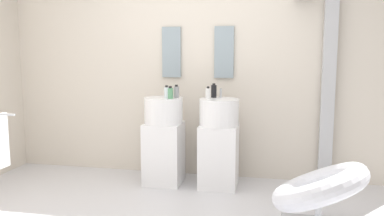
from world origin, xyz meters
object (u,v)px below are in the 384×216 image
Objects in this scene: soap_bottle_black at (214,91)px; soap_bottle_grey at (176,92)px; lounge_chair at (319,193)px; soap_bottle_green at (170,93)px; shower_column at (327,87)px; soap_bottle_white at (208,93)px; pedestal_sink_left at (164,140)px; pedestal_sink_right at (219,142)px; soap_bottle_clear at (167,93)px.

soap_bottle_black reaches higher than soap_bottle_grey.
soap_bottle_green is (-1.45, 0.90, 0.67)m from lounge_chair.
soap_bottle_grey is at bearing -164.89° from soap_bottle_black.
soap_bottle_white is (-1.24, -0.32, -0.06)m from shower_column.
pedestal_sink_left is 1.86m from shower_column.
pedestal_sink_right is 8.00× the size of soap_bottle_green.
soap_bottle_green is at bearing -167.62° from soap_bottle_white.
soap_bottle_clear is at bearing -168.97° from soap_bottle_white.
lounge_chair is 1.60m from soap_bottle_white.
shower_column is 14.50× the size of soap_bottle_grey.
soap_bottle_black is at bearing 12.52° from pedestal_sink_left.
lounge_chair is (0.94, -0.99, -0.14)m from pedestal_sink_right.
lounge_chair is at bearing -46.60° from pedestal_sink_right.
pedestal_sink_right is at bearing 0.00° from pedestal_sink_left.
lounge_chair is at bearing -32.58° from pedestal_sink_left.
shower_column is (1.12, 0.31, 0.59)m from pedestal_sink_right.
soap_bottle_black is (-0.08, 0.12, 0.54)m from pedestal_sink_right.
lounge_chair is 1.86m from soap_bottle_grey.
pedestal_sink_left is 0.61m from pedestal_sink_right.
soap_bottle_black is (-1.01, 1.11, 0.68)m from lounge_chair.
shower_column is 1.28m from soap_bottle_white.
pedestal_sink_left is at bearing 125.51° from soap_bottle_clear.
soap_bottle_black reaches higher than soap_bottle_white.
shower_column reaches higher than pedestal_sink_right.
soap_bottle_black is (-1.20, -0.20, -0.05)m from shower_column.
shower_column is at bearing 15.70° from pedestal_sink_right.
lounge_chair is 1.84m from soap_bottle_green.
soap_bottle_black is (0.48, 0.21, 0.01)m from soap_bottle_clear.
pedestal_sink_left is at bearing 179.82° from soap_bottle_white.
pedestal_sink_left is 0.55m from soap_bottle_green.
soap_bottle_grey is (-1.59, -0.30, -0.05)m from shower_column.
soap_bottle_white is at bearing 11.03° from soap_bottle_clear.
pedestal_sink_right is 6.88× the size of soap_bottle_black.
soap_bottle_grey reaches higher than soap_bottle_white.
shower_column reaches higher than soap_bottle_clear.
soap_bottle_green is at bearing -2.13° from soap_bottle_clear.
soap_bottle_green reaches higher than lounge_chair.
soap_bottle_green is 0.94× the size of soap_bottle_grey.
pedestal_sink_right is 1.04× the size of lounge_chair.
soap_bottle_clear reaches higher than soap_bottle_green.
soap_bottle_white is 0.13m from soap_bottle_black.
pedestal_sink_left is 7.53× the size of soap_bottle_clear.
soap_bottle_green is at bearing -170.31° from pedestal_sink_right.
soap_bottle_grey is at bearing 178.39° from pedestal_sink_right.
soap_bottle_white is at bearing -0.18° from pedestal_sink_left.
soap_bottle_black is at bearing 122.66° from pedestal_sink_right.
pedestal_sink_left is 8.00× the size of soap_bottle_green.
lounge_chair is at bearing -31.96° from soap_bottle_green.
lounge_chair is at bearing -31.29° from soap_bottle_clear.
soap_bottle_grey is (0.04, 0.10, 0.00)m from soap_bottle_green.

